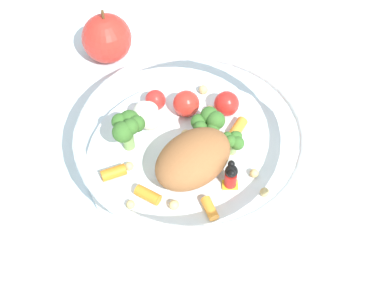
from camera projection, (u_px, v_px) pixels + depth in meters
The scene contains 3 objects.
ground_plane at pixel (202, 161), 0.63m from camera, with size 2.40×2.40×0.00m, color silver.
food_container at pixel (189, 143), 0.61m from camera, with size 0.26×0.26×0.07m.
loose_apple at pixel (107, 38), 0.72m from camera, with size 0.07×0.07×0.08m.
Camera 1 is at (-0.07, -0.37, 0.51)m, focal length 50.98 mm.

